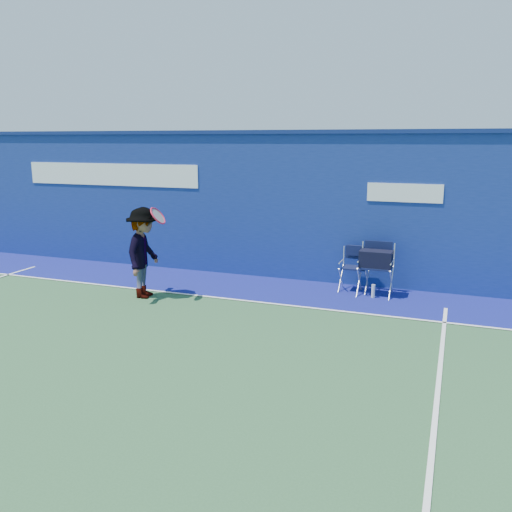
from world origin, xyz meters
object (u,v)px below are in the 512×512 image
at_px(directors_chair_right, 375,274).
at_px(tennis_player, 144,253).
at_px(water_bottle, 373,291).
at_px(directors_chair_left, 354,276).

bearing_deg(directors_chair_right, tennis_player, -158.11).
xyz_separation_m(water_bottle, tennis_player, (-4.01, -1.41, 0.72)).
distance_m(directors_chair_right, water_bottle, 0.35).
height_order(water_bottle, tennis_player, tennis_player).
relative_size(directors_chair_left, directors_chair_right, 0.87).
xyz_separation_m(directors_chair_left, directors_chair_right, (0.43, -0.17, 0.13)).
distance_m(directors_chair_right, tennis_player, 4.35).
distance_m(directors_chair_left, tennis_player, 4.04).
height_order(directors_chair_right, water_bottle, directors_chair_right).
xyz_separation_m(directors_chair_left, water_bottle, (0.43, -0.37, -0.16)).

